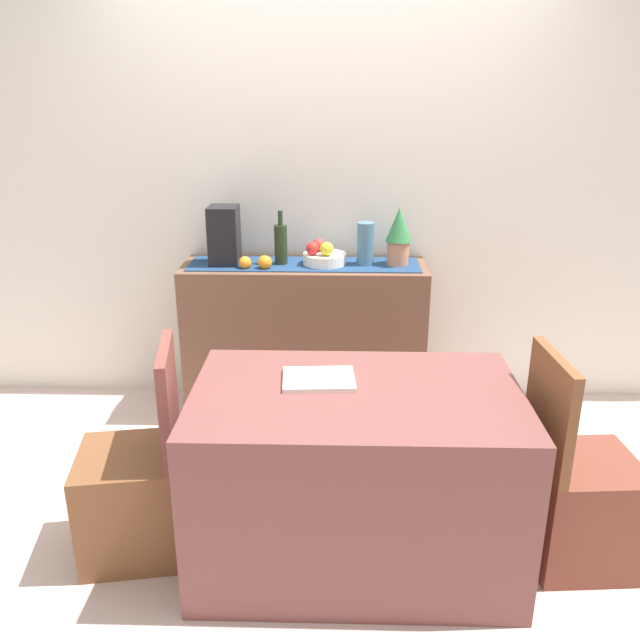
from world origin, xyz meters
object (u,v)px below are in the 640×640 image
wine_bottle (281,244)px  chair_by_corner (578,501)px  sideboard_console (305,339)px  coffee_maker (224,236)px  fruit_bowl (325,259)px  dining_table (355,475)px  open_book (319,379)px  chair_near_window (136,493)px  potted_plant (399,235)px  ceramic_vase (365,244)px

wine_bottle → chair_by_corner: 1.96m
sideboard_console → coffee_maker: bearing=180.0°
fruit_bowl → chair_by_corner: fruit_bowl is taller
fruit_bowl → dining_table: 1.40m
open_book → chair_near_window: size_ratio=0.31×
open_book → chair_near_window: bearing=-177.3°
potted_plant → ceramic_vase: bearing=180.0°
ceramic_vase → open_book: size_ratio=0.86×
sideboard_console → chair_by_corner: chair_by_corner is taller
sideboard_console → ceramic_vase: bearing=0.0°
dining_table → open_book: (-0.15, 0.09, 0.38)m
wine_bottle → chair_by_corner: bearing=-44.7°
fruit_bowl → dining_table: (0.15, -1.28, -0.56)m
ceramic_vase → chair_by_corner: 1.69m
sideboard_console → dining_table: size_ratio=1.08×
wine_bottle → ceramic_vase: wine_bottle is taller
chair_near_window → fruit_bowl: bearing=59.7°
dining_table → coffee_maker: bearing=118.9°
coffee_maker → potted_plant: 0.96m
dining_table → chair_by_corner: 0.90m
dining_table → wine_bottle: bearing=107.1°
fruit_bowl → chair_near_window: 1.62m
coffee_maker → potted_plant: size_ratio=1.01×
fruit_bowl → dining_table: size_ratio=0.19×
sideboard_console → chair_near_window: chair_near_window is taller
sideboard_console → fruit_bowl: size_ratio=5.69×
chair_near_window → wine_bottle: bearing=68.4°
potted_plant → chair_near_window: 1.89m
sideboard_console → ceramic_vase: size_ratio=5.68×
potted_plant → chair_near_window: bearing=-132.1°
wine_bottle → ceramic_vase: bearing=-0.0°
ceramic_vase → sideboard_console: bearing=180.0°
open_book → ceramic_vase: bearing=75.8°
ceramic_vase → potted_plant: size_ratio=0.74×
potted_plant → dining_table: (-0.25, -1.28, -0.69)m
potted_plant → chair_by_corner: size_ratio=0.36×
fruit_bowl → coffee_maker: coffee_maker is taller
wine_bottle → potted_plant: size_ratio=0.93×
wine_bottle → coffee_maker: coffee_maker is taller
potted_plant → coffee_maker: bearing=180.0°
coffee_maker → open_book: bearing=-64.9°
open_book → chair_near_window: 0.89m
chair_near_window → chair_by_corner: same height
fruit_bowl → coffee_maker: bearing=180.0°
ceramic_vase → potted_plant: bearing=0.0°
sideboard_console → chair_near_window: (-0.63, -1.27, -0.18)m
wine_bottle → coffee_maker: (-0.31, -0.00, 0.04)m
chair_by_corner → dining_table: bearing=179.9°
coffee_maker → chair_near_window: (-0.19, -1.27, -0.79)m
ceramic_vase → chair_near_window: (-0.97, -1.27, -0.74)m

